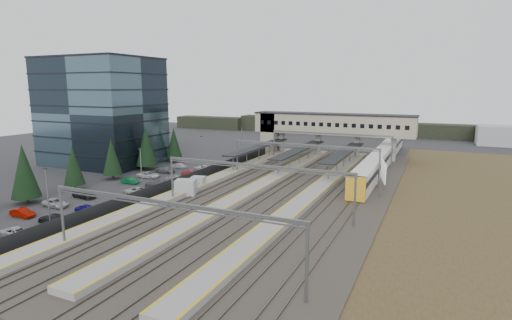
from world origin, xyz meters
The scene contains 16 objects.
ground centered at (0.00, 0.00, 0.00)m, with size 220.00×220.00×0.00m, color #2B2B2D.
office_building centered at (-36.00, 12.00, 12.19)m, with size 24.30×18.30×24.30m.
conifer_row centered at (-22.00, -3.86, 4.84)m, with size 4.42×49.82×9.50m.
car_park centered at (-13.44, -6.58, 0.61)m, with size 10.61×44.80×1.29m.
lampposts centered at (-8.00, 1.25, 4.34)m, with size 0.50×53.25×8.07m.
fence centered at (-6.50, 5.00, 1.00)m, with size 0.08×90.00×2.00m.
relay_cabin_near centered at (-2.20, -4.16, 1.36)m, with size 3.87×3.32×2.72m.
relay_cabin_far centered at (-2.99, 0.85, 1.07)m, with size 2.65×2.34×2.14m.
rail_corridor centered at (9.34, 5.00, 0.29)m, with size 34.00×90.00×0.92m.
canopies centered at (7.00, 27.00, 3.92)m, with size 23.10×30.00×3.28m.
footbridge centered at (7.70, 42.00, 7.93)m, with size 40.40×6.40×11.20m.
gantries centered at (12.00, 3.00, 6.00)m, with size 28.40×62.28×7.17m.
train centered at (24.00, 34.93, 2.20)m, with size 3.08×64.28×3.87m.
billboard centered at (27.12, 10.52, 3.78)m, with size 1.62×6.32×5.57m.
scrub_east centered at (45.00, 5.00, 0.03)m, with size 34.00×120.00×0.06m.
treeline_far centered at (23.81, 92.28, 2.95)m, with size 170.00×19.00×7.00m.
Camera 1 is at (34.85, -57.29, 17.71)m, focal length 28.00 mm.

